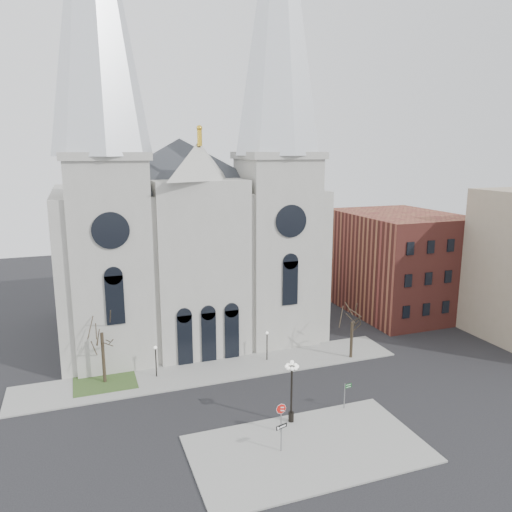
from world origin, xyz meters
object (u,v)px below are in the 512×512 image
object	(u,v)px
stop_sign	(281,412)
street_name_sign	(345,394)
one_way_sign	(281,432)
globe_lamp	(292,383)

from	to	relation	value
stop_sign	street_name_sign	xyz separation A→B (m)	(6.83, 1.60, -0.41)
stop_sign	street_name_sign	size ratio (longest dim) A/B	1.07
stop_sign	one_way_sign	distance (m)	2.67
globe_lamp	one_way_sign	distance (m)	4.75
stop_sign	one_way_sign	bearing A→B (deg)	-91.89
stop_sign	globe_lamp	xyz separation A→B (m)	(1.41, 1.15, 1.69)
street_name_sign	stop_sign	bearing A→B (deg)	-174.12
stop_sign	street_name_sign	world-z (taller)	stop_sign
one_way_sign	street_name_sign	size ratio (longest dim) A/B	1.00
globe_lamp	one_way_sign	world-z (taller)	globe_lamp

